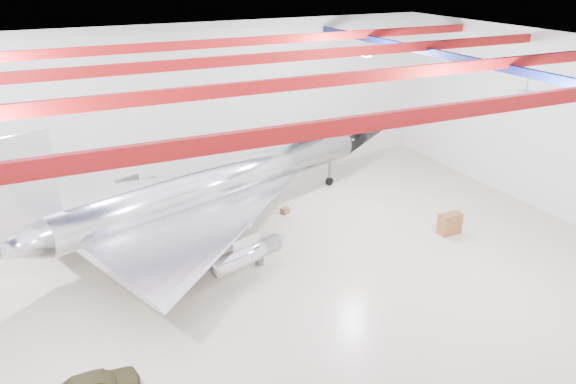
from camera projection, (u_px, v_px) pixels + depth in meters
floor at (252, 282)px, 27.89m from camera, size 40.00×40.00×0.00m
wall_back at (167, 107)px, 38.27m from camera, size 40.00×0.00×40.00m
wall_right at (558, 127)px, 33.72m from camera, size 0.00×30.00×30.00m
ceiling at (246, 58)px, 23.66m from camera, size 40.00×40.00×0.00m
ceiling_structure at (246, 74)px, 23.92m from camera, size 39.50×29.50×1.08m
jet_aircraft at (223, 186)px, 32.79m from camera, size 28.26×21.09×7.96m
desk at (450, 224)px, 32.64m from camera, size 1.37×0.72×1.24m
crate_ply at (113, 251)px, 30.49m from camera, size 0.67×0.60×0.39m
engine_drum at (259, 261)px, 29.45m from camera, size 0.61×0.61×0.42m
parts_bin at (285, 211)px, 35.39m from camera, size 0.64×0.59×0.36m
crate_small at (116, 253)px, 30.36m from camera, size 0.42×0.38×0.25m
oil_barrel at (168, 237)px, 31.93m from camera, size 0.63×0.53×0.41m
spares_box at (191, 221)px, 34.01m from camera, size 0.47×0.47×0.38m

